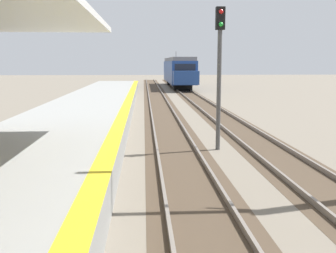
{
  "coord_description": "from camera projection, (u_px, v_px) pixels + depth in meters",
  "views": [
    {
      "loc": [
        0.71,
        4.13,
        3.24
      ],
      "look_at": [
        1.14,
        11.22,
        2.1
      ],
      "focal_mm": 42.77,
      "sensor_mm": 36.0,
      "label": 1
    }
  ],
  "objects": [
    {
      "name": "track_pair_middle",
      "position": [
        256.0,
        141.0,
        16.43
      ],
      "size": [
        2.34,
        120.0,
        0.16
      ],
      "color": "#4C3D2D",
      "rests_on": "ground"
    },
    {
      "name": "rail_signal_post",
      "position": [
        219.0,
        64.0,
        14.53
      ],
      "size": [
        0.32,
        0.34,
        5.2
      ],
      "color": "#4C4C4C",
      "rests_on": "ground"
    },
    {
      "name": "track_pair_nearest_platform",
      "position": [
        174.0,
        142.0,
        16.22
      ],
      "size": [
        2.34,
        120.0,
        0.16
      ],
      "color": "#4C3D2D",
      "rests_on": "ground"
    },
    {
      "name": "station_platform",
      "position": [
        37.0,
        157.0,
        11.95
      ],
      "size": [
        5.0,
        80.0,
        0.91
      ],
      "color": "#999993",
      "rests_on": "ground"
    },
    {
      "name": "approaching_train",
      "position": [
        178.0,
        71.0,
        52.71
      ],
      "size": [
        2.93,
        19.6,
        4.76
      ],
      "color": "navy",
      "rests_on": "ground"
    }
  ]
}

